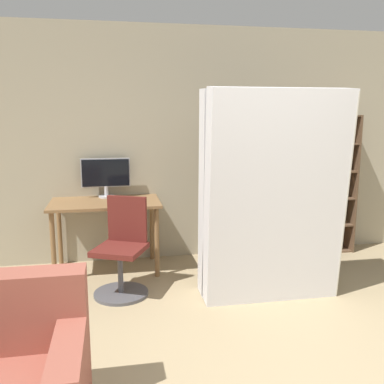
% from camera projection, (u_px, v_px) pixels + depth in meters
% --- Properties ---
extents(wall_back, '(8.00, 0.06, 2.70)m').
position_uv_depth(wall_back, '(206.00, 145.00, 5.09)').
color(wall_back, tan).
rests_on(wall_back, ground).
extents(desk, '(1.17, 0.68, 0.78)m').
position_uv_depth(desk, '(105.00, 211.00, 4.63)').
color(desk, brown).
rests_on(desk, ground).
extents(monitor, '(0.54, 0.18, 0.44)m').
position_uv_depth(monitor, '(106.00, 175.00, 4.80)').
color(monitor, '#B7B7BC').
rests_on(monitor, desk).
extents(office_chair, '(0.58, 0.58, 0.93)m').
position_uv_depth(office_chair, '(122.00, 256.00, 4.09)').
color(office_chair, '#4C4C51').
rests_on(office_chair, ground).
extents(bookshelf, '(0.78, 0.30, 1.70)m').
position_uv_depth(bookshelf, '(315.00, 186.00, 5.28)').
color(bookshelf, brown).
rests_on(bookshelf, ground).
extents(mattress_near, '(1.27, 0.39, 1.94)m').
position_uv_depth(mattress_near, '(277.00, 198.00, 3.81)').
color(mattress_near, silver).
rests_on(mattress_near, ground).
extents(mattress_far, '(1.27, 0.29, 1.93)m').
position_uv_depth(mattress_far, '(267.00, 194.00, 4.05)').
color(mattress_far, silver).
rests_on(mattress_far, ground).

